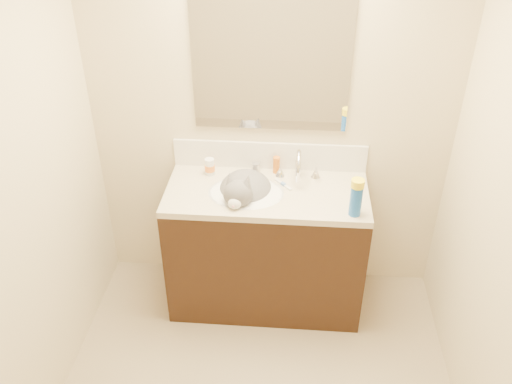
% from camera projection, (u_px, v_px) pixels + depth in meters
% --- Properties ---
extents(room_shell, '(2.24, 2.54, 2.52)m').
position_uv_depth(room_shell, '(252.00, 192.00, 2.04)').
color(room_shell, beige).
rests_on(room_shell, ground).
extents(vanity_cabinet, '(1.20, 0.55, 0.82)m').
position_uv_depth(vanity_cabinet, '(266.00, 250.00, 3.45)').
color(vanity_cabinet, black).
rests_on(vanity_cabinet, ground).
extents(counter_slab, '(1.20, 0.55, 0.04)m').
position_uv_depth(counter_slab, '(267.00, 193.00, 3.21)').
color(counter_slab, beige).
rests_on(counter_slab, vanity_cabinet).
extents(basin, '(0.45, 0.36, 0.14)m').
position_uv_depth(basin, '(246.00, 202.00, 3.22)').
color(basin, white).
rests_on(basin, vanity_cabinet).
extents(faucet, '(0.28, 0.20, 0.21)m').
position_uv_depth(faucet, '(298.00, 168.00, 3.25)').
color(faucet, silver).
rests_on(faucet, counter_slab).
extents(cat, '(0.38, 0.48, 0.34)m').
position_uv_depth(cat, '(244.00, 192.00, 3.22)').
color(cat, '#585658').
rests_on(cat, basin).
extents(backsplash, '(1.20, 0.02, 0.18)m').
position_uv_depth(backsplash, '(270.00, 156.00, 3.37)').
color(backsplash, silver).
rests_on(backsplash, counter_slab).
extents(mirror, '(0.90, 0.02, 0.80)m').
position_uv_depth(mirror, '(271.00, 64.00, 3.05)').
color(mirror, white).
rests_on(mirror, room_shell).
extents(pill_bottle, '(0.08, 0.08, 0.11)m').
position_uv_depth(pill_bottle, '(210.00, 167.00, 3.33)').
color(pill_bottle, silver).
rests_on(pill_bottle, counter_slab).
extents(pill_label, '(0.08, 0.08, 0.04)m').
position_uv_depth(pill_label, '(210.00, 168.00, 3.33)').
color(pill_label, orange).
rests_on(pill_label, pill_bottle).
extents(silver_jar, '(0.06, 0.06, 0.06)m').
position_uv_depth(silver_jar, '(256.00, 167.00, 3.37)').
color(silver_jar, '#B7B7BC').
rests_on(silver_jar, counter_slab).
extents(amber_bottle, '(0.05, 0.05, 0.11)m').
position_uv_depth(amber_bottle, '(276.00, 165.00, 3.35)').
color(amber_bottle, '#CC6718').
rests_on(amber_bottle, counter_slab).
extents(toothbrush, '(0.11, 0.12, 0.01)m').
position_uv_depth(toothbrush, '(283.00, 185.00, 3.25)').
color(toothbrush, silver).
rests_on(toothbrush, counter_slab).
extents(toothbrush_head, '(0.03, 0.04, 0.02)m').
position_uv_depth(toothbrush_head, '(283.00, 184.00, 3.24)').
color(toothbrush_head, '#5B80C3').
rests_on(toothbrush_head, counter_slab).
extents(spray_can, '(0.07, 0.07, 0.18)m').
position_uv_depth(spray_can, '(356.00, 200.00, 2.95)').
color(spray_can, blue).
rests_on(spray_can, counter_slab).
extents(spray_cap, '(0.08, 0.08, 0.04)m').
position_uv_depth(spray_cap, '(358.00, 183.00, 2.89)').
color(spray_cap, yellow).
rests_on(spray_cap, spray_can).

